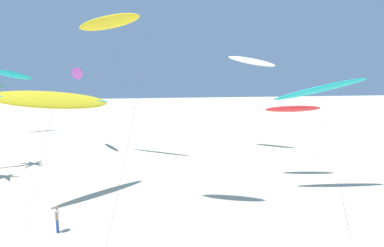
{
  "coord_description": "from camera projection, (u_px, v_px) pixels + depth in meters",
  "views": [
    {
      "loc": [
        -4.01,
        4.67,
        9.39
      ],
      "look_at": [
        -0.1,
        25.38,
        6.42
      ],
      "focal_mm": 31.65,
      "sensor_mm": 36.0,
      "label": 1
    }
  ],
  "objects": [
    {
      "name": "flying_kite_0",
      "position": [
        251.0,
        61.0,
        41.62
      ],
      "size": [
        5.44,
        7.09,
        12.26
      ],
      "color": "white",
      "rests_on": "ground"
    },
    {
      "name": "person_mid_field",
      "position": [
        57.0,
        218.0,
        20.33
      ],
      "size": [
        0.21,
        0.51,
        1.69
      ],
      "color": "#284CA3",
      "rests_on": "ground"
    },
    {
      "name": "flying_kite_6",
      "position": [
        13.0,
        75.0,
        54.52
      ],
      "size": [
        5.69,
        10.81,
        10.81
      ],
      "color": "#19B2B7",
      "rests_on": "ground"
    },
    {
      "name": "flying_kite_8",
      "position": [
        108.0,
        22.0,
        36.24
      ],
      "size": [
        7.38,
        6.22,
        16.16
      ],
      "color": "yellow",
      "rests_on": "ground"
    },
    {
      "name": "flying_kite_1",
      "position": [
        54.0,
        100.0,
        24.51
      ],
      "size": [
        7.85,
        7.82,
        8.81
      ],
      "color": "yellow",
      "rests_on": "ground"
    },
    {
      "name": "flying_kite_5",
      "position": [
        321.0,
        89.0,
        26.22
      ],
      "size": [
        7.44,
        8.87,
        9.59
      ],
      "color": "#19B2B7",
      "rests_on": "ground"
    },
    {
      "name": "flying_kite_4",
      "position": [
        293.0,
        109.0,
        30.71
      ],
      "size": [
        5.14,
        6.34,
        6.94
      ],
      "color": "red",
      "rests_on": "ground"
    },
    {
      "name": "flying_kite_2",
      "position": [
        77.0,
        74.0,
        41.33
      ],
      "size": [
        2.73,
        5.91,
        10.77
      ],
      "color": "purple",
      "rests_on": "ground"
    }
  ]
}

